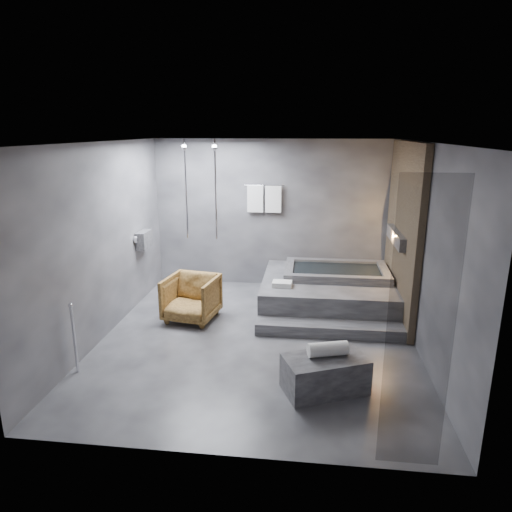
# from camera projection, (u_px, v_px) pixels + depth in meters

# --- Properties ---
(room) EXTENTS (5.00, 5.04, 2.82)m
(room) POSITION_uv_depth(u_px,v_px,m) (287.00, 220.00, 6.40)
(room) COLOR #2D2D2F
(room) RESTS_ON ground
(tub_deck) EXTENTS (2.20, 2.00, 0.50)m
(tub_deck) POSITION_uv_depth(u_px,v_px,m) (327.00, 292.00, 7.88)
(tub_deck) COLOR #323234
(tub_deck) RESTS_ON ground
(tub_step) EXTENTS (2.20, 0.36, 0.18)m
(tub_step) POSITION_uv_depth(u_px,v_px,m) (329.00, 329.00, 6.80)
(tub_step) COLOR #323234
(tub_step) RESTS_ON ground
(concrete_bench) EXTENTS (1.07, 0.85, 0.43)m
(concrete_bench) POSITION_uv_depth(u_px,v_px,m) (325.00, 374.00, 5.31)
(concrete_bench) COLOR #303032
(concrete_bench) RESTS_ON ground
(driftwood_chair) EXTENTS (0.89, 0.91, 0.72)m
(driftwood_chair) POSITION_uv_depth(u_px,v_px,m) (191.00, 298.00, 7.28)
(driftwood_chair) COLOR #4A3012
(driftwood_chair) RESTS_ON ground
(rolled_towel) EXTENTS (0.49, 0.29, 0.17)m
(rolled_towel) POSITION_uv_depth(u_px,v_px,m) (328.00, 349.00, 5.28)
(rolled_towel) COLOR white
(rolled_towel) RESTS_ON concrete_bench
(deck_towel) EXTENTS (0.32, 0.24, 0.08)m
(deck_towel) POSITION_uv_depth(u_px,v_px,m) (282.00, 284.00, 7.40)
(deck_towel) COLOR silver
(deck_towel) RESTS_ON tub_deck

